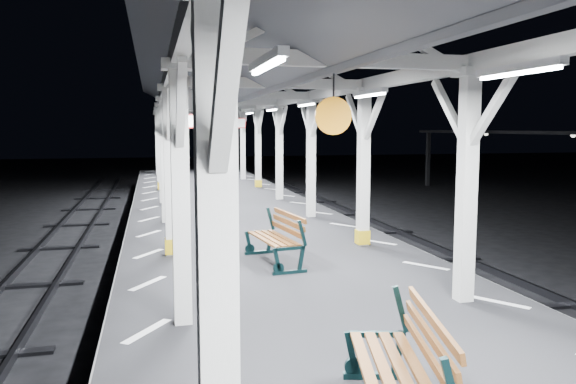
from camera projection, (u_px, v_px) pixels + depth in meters
name	position (u px, v px, depth m)	size (l,w,h in m)	color
ground	(295.00, 331.00, 9.72)	(120.00, 120.00, 0.00)	black
platform	(295.00, 303.00, 9.66)	(6.00, 50.00, 1.00)	black
hazard_stripes_left	(148.00, 283.00, 9.03)	(1.00, 48.00, 0.01)	silver
hazard_stripes_right	(426.00, 266.00, 10.18)	(1.00, 48.00, 0.01)	silver
track_right	(544.00, 305.00, 10.88)	(2.20, 60.00, 0.16)	#2D2D33
canopy	(296.00, 62.00, 9.18)	(5.40, 49.00, 4.65)	silver
bench_near	(405.00, 366.00, 4.68)	(1.06, 1.89, 0.97)	black
bench_mid	(279.00, 236.00, 10.37)	(0.85, 1.79, 0.93)	black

